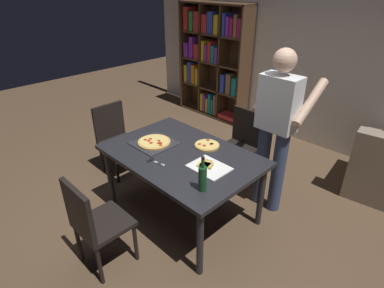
{
  "coord_description": "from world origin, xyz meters",
  "views": [
    {
      "loc": [
        1.98,
        -1.83,
        2.3
      ],
      "look_at": [
        0.0,
        0.15,
        0.8
      ],
      "focal_mm": 29.18,
      "sensor_mm": 36.0,
      "label": 1
    }
  ],
  "objects": [
    {
      "name": "wine_bottle",
      "position": [
        0.56,
        -0.29,
        0.87
      ],
      "size": [
        0.07,
        0.07,
        0.32
      ],
      "color": "#194723",
      "rests_on": "dining_table"
    },
    {
      "name": "kitchen_scissors",
      "position": [
        -0.07,
        -0.3,
        0.76
      ],
      "size": [
        0.2,
        0.09,
        0.01
      ],
      "color": "silver",
      "rests_on": "dining_table"
    },
    {
      "name": "second_pizza_plain",
      "position": [
        0.08,
        0.29,
        0.76
      ],
      "size": [
        0.26,
        0.26,
        0.03
      ],
      "color": "tan",
      "rests_on": "dining_table"
    },
    {
      "name": "chair_near_camera",
      "position": [
        -0.0,
        -1.01,
        0.51
      ],
      "size": [
        0.42,
        0.42,
        0.9
      ],
      "color": "black",
      "rests_on": "ground_plane"
    },
    {
      "name": "bookshelf",
      "position": [
        -1.69,
        2.37,
        1.01
      ],
      "size": [
        1.4,
        0.35,
        1.95
      ],
      "color": "#513823",
      "rests_on": "ground_plane"
    },
    {
      "name": "pepperoni_pizza_on_tray",
      "position": [
        -0.35,
        -0.06,
        0.77
      ],
      "size": [
        0.4,
        0.4,
        0.04
      ],
      "color": "#2D2D33",
      "rests_on": "dining_table"
    },
    {
      "name": "chair_left_end",
      "position": [
        -1.26,
        0.0,
        0.51
      ],
      "size": [
        0.42,
        0.42,
        0.9
      ],
      "color": "black",
      "rests_on": "ground_plane"
    },
    {
      "name": "back_wall",
      "position": [
        0.0,
        2.6,
        1.4
      ],
      "size": [
        6.4,
        0.1,
        2.8
      ],
      "primitive_type": "cube",
      "color": "silver",
      "rests_on": "ground_plane"
    },
    {
      "name": "chair_far_side",
      "position": [
        0.0,
        1.01,
        0.51
      ],
      "size": [
        0.42,
        0.42,
        0.9
      ],
      "color": "black",
      "rests_on": "ground_plane"
    },
    {
      "name": "person_serving_pizza",
      "position": [
        0.56,
        0.79,
        1.0
      ],
      "size": [
        0.55,
        0.54,
        1.75
      ],
      "color": "#38476B",
      "rests_on": "ground_plane"
    },
    {
      "name": "ground_plane",
      "position": [
        0.0,
        0.0,
        0.0
      ],
      "size": [
        12.0,
        12.0,
        0.0
      ],
      "primitive_type": "plane",
      "color": "brown"
    },
    {
      "name": "pizza_slices_on_towel",
      "position": [
        0.36,
        0.0,
        0.76
      ],
      "size": [
        0.36,
        0.28,
        0.03
      ],
      "color": "white",
      "rests_on": "dining_table"
    },
    {
      "name": "dining_table",
      "position": [
        0.0,
        0.0,
        0.68
      ],
      "size": [
        1.54,
        1.05,
        0.75
      ],
      "color": "#232328",
      "rests_on": "ground_plane"
    }
  ]
}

